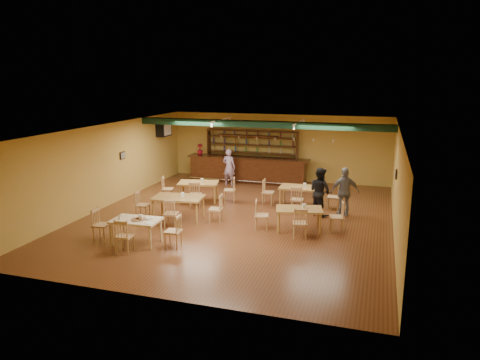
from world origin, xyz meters
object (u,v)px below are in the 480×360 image
(bar_counter, at_px, (248,170))
(patron_bar, at_px, (229,167))
(dining_table_a, at_px, (198,192))
(dining_table_c, at_px, (179,209))
(patron_right_a, at_px, (320,191))
(dining_table_b, at_px, (300,197))
(dining_table_d, at_px, (299,219))
(near_table, at_px, (137,231))

(bar_counter, height_order, patron_bar, patron_bar)
(dining_table_a, relative_size, dining_table_c, 0.92)
(patron_bar, relative_size, patron_right_a, 0.96)
(dining_table_b, height_order, dining_table_d, dining_table_b)
(bar_counter, height_order, dining_table_d, bar_counter)
(near_table, bearing_deg, bar_counter, 81.47)
(dining_table_b, bearing_deg, dining_table_a, -174.85)
(patron_bar, bearing_deg, dining_table_b, 152.03)
(dining_table_a, bearing_deg, dining_table_c, -96.53)
(bar_counter, height_order, near_table, bar_counter)
(dining_table_b, distance_m, patron_bar, 4.35)
(dining_table_a, height_order, near_table, dining_table_a)
(near_table, distance_m, patron_right_a, 6.30)
(dining_table_c, bearing_deg, bar_counter, 77.86)
(patron_right_a, bearing_deg, dining_table_a, 32.18)
(dining_table_b, relative_size, dining_table_c, 0.92)
(bar_counter, xyz_separation_m, patron_bar, (-0.62, -0.83, 0.23))
(dining_table_c, relative_size, patron_bar, 1.01)
(dining_table_d, relative_size, patron_bar, 0.88)
(near_table, relative_size, patron_bar, 0.83)
(near_table, relative_size, patron_right_a, 0.80)
(dining_table_b, xyz_separation_m, patron_bar, (-3.57, 2.45, 0.43))
(dining_table_a, height_order, patron_bar, patron_bar)
(dining_table_a, distance_m, dining_table_c, 2.40)
(dining_table_b, bearing_deg, dining_table_d, -81.85)
(bar_counter, relative_size, dining_table_b, 3.69)
(patron_right_a, bearing_deg, patron_bar, 0.37)
(dining_table_b, bearing_deg, near_table, -127.63)
(dining_table_a, xyz_separation_m, dining_table_b, (3.83, 0.41, 0.00))
(dining_table_a, relative_size, patron_bar, 0.93)
(bar_counter, bearing_deg, dining_table_a, -103.42)
(dining_table_d, bearing_deg, dining_table_b, 86.20)
(near_table, xyz_separation_m, patron_bar, (0.22, 7.54, 0.44))
(dining_table_b, bearing_deg, patron_bar, 144.60)
(near_table, xyz_separation_m, patron_right_a, (4.59, 4.29, 0.47))
(dining_table_a, height_order, dining_table_c, dining_table_c)
(dining_table_c, bearing_deg, patron_right_a, 18.05)
(dining_table_b, distance_m, near_table, 6.34)
(dining_table_d, xyz_separation_m, patron_bar, (-3.98, 5.05, 0.45))
(dining_table_c, xyz_separation_m, patron_bar, (-0.02, 5.24, 0.39))
(dining_table_c, xyz_separation_m, near_table, (-0.25, -2.30, -0.05))
(dining_table_a, distance_m, patron_right_a, 4.67)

